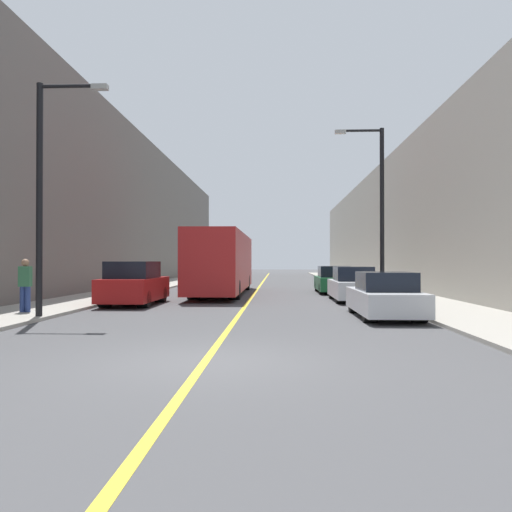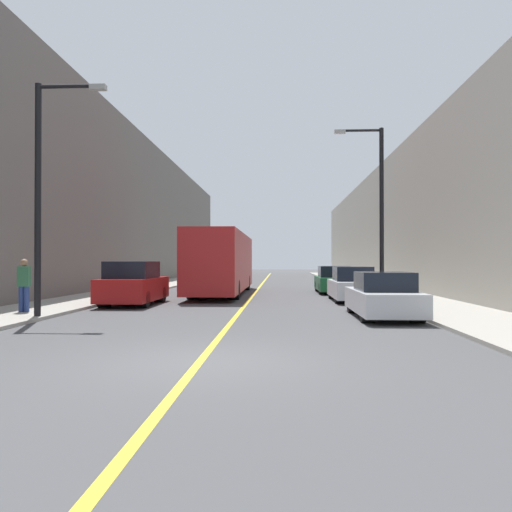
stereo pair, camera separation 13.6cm
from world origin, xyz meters
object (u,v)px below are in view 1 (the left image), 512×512
bus (223,262)px  street_lamp_right (378,202)px  car_right_mid (352,286)px  parked_suv_left (134,285)px  car_right_far (333,281)px  pedestrian (25,284)px  car_right_near (385,297)px  street_lamp_left (45,184)px

bus → street_lamp_right: (7.64, -4.21, 2.76)m
bus → car_right_mid: 7.95m
parked_suv_left → car_right_far: bearing=42.0°
bus → pedestrian: 12.29m
street_lamp_right → car_right_mid: bearing=-162.4°
car_right_near → street_lamp_right: (1.20, 6.98, 3.85)m
car_right_near → car_right_far: bearing=91.1°
street_lamp_left → street_lamp_right: size_ratio=0.93×
car_right_near → pedestrian: pedestrian is taller
car_right_near → car_right_mid: car_right_mid is taller
bus → car_right_near: size_ratio=2.82×
car_right_near → bus: bearing=119.9°
car_right_near → car_right_far: car_right_far is taller
parked_suv_left → car_right_mid: parked_suv_left is taller
car_right_near → street_lamp_right: size_ratio=0.58×
car_right_far → bus: bearing=-168.4°
street_lamp_left → parked_suv_left: bearing=76.1°
car_right_far → pedestrian: pedestrian is taller
street_lamp_left → street_lamp_right: 14.28m
car_right_far → street_lamp_left: (-10.42, -13.42, 3.53)m
bus → street_lamp_left: size_ratio=1.76×
parked_suv_left → car_right_near: 10.29m
car_right_near → street_lamp_left: (-10.67, -0.96, 3.56)m
parked_suv_left → car_right_near: (9.37, -4.25, -0.17)m
car_right_far → street_lamp_right: 6.84m
parked_suv_left → car_right_far: parked_suv_left is taller
bus → car_right_far: bus is taller
car_right_mid → pedestrian: size_ratio=2.51×
street_lamp_left → car_right_near: bearing=5.1°
car_right_near → car_right_far: (-0.25, 12.47, 0.03)m
parked_suv_left → car_right_near: bearing=-24.4°
car_right_near → street_lamp_right: 8.07m
car_right_mid → pedestrian: bearing=-151.7°
car_right_near → parked_suv_left: bearing=155.6°
street_lamp_right → car_right_far: bearing=104.8°
pedestrian → street_lamp_left: bearing=-43.5°
parked_suv_left → street_lamp_left: bearing=-103.9°
street_lamp_left → street_lamp_right: bearing=33.8°
bus → car_right_mid: size_ratio=2.85×
bus → car_right_mid: bus is taller
car_right_mid → car_right_far: bearing=92.0°
street_lamp_left → pedestrian: street_lamp_left is taller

